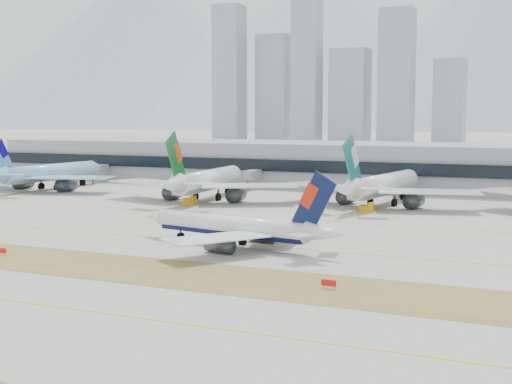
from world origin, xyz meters
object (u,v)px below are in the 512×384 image
at_px(widebody_eva, 206,182).
at_px(terminal, 362,165).
at_px(widebody_cathay, 381,186).
at_px(taxiing_airliner, 238,228).
at_px(widebody_korean, 47,174).

bearing_deg(widebody_eva, terminal, -32.01).
xyz_separation_m(widebody_cathay, terminal, (-19.72, 51.28, 2.10)).
xyz_separation_m(taxiing_airliner, widebody_cathay, (9.17, 71.39, 1.73)).
distance_m(widebody_eva, terminal, 66.71).
bearing_deg(widebody_cathay, widebody_eva, 107.00).
bearing_deg(taxiing_airliner, widebody_eva, -46.45).
relative_size(taxiing_airliner, widebody_cathay, 0.80).
relative_size(widebody_eva, terminal, 0.21).
relative_size(widebody_korean, widebody_cathay, 1.00).
bearing_deg(taxiing_airliner, widebody_cathay, -86.40).
height_order(widebody_eva, terminal, widebody_eva).
height_order(taxiing_airliner, terminal, taxiing_airliner).
bearing_deg(widebody_cathay, taxiing_airliner, -179.92).
xyz_separation_m(widebody_korean, terminal, (92.04, 54.50, 2.14)).
relative_size(widebody_cathay, terminal, 0.20).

